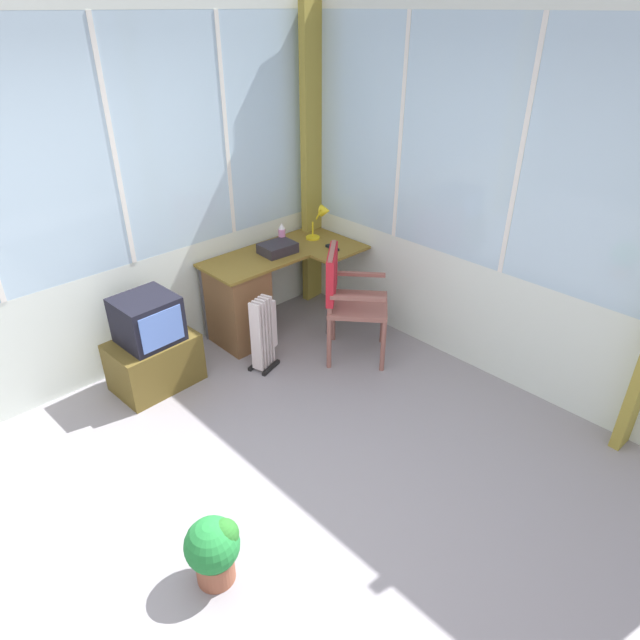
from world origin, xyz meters
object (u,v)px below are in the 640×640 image
(desk_lamp, at_px, (323,217))
(wooden_armchair, at_px, (343,290))
(tv_remote, at_px, (332,248))
(paper_tray, at_px, (278,248))
(desk, at_px, (245,299))
(spray_bottle, at_px, (282,235))
(space_heater, at_px, (264,332))
(potted_plant, at_px, (214,548))
(tv_on_stand, at_px, (152,348))

(desk_lamp, xyz_separation_m, wooden_armchair, (-0.46, -0.72, -0.33))
(tv_remote, xyz_separation_m, paper_tray, (-0.41, 0.27, 0.03))
(tv_remote, height_order, wooden_armchair, wooden_armchair)
(desk, xyz_separation_m, spray_bottle, (0.51, 0.07, 0.44))
(paper_tray, relative_size, space_heater, 0.47)
(tv_remote, xyz_separation_m, spray_bottle, (-0.27, 0.37, 0.09))
(spray_bottle, height_order, wooden_armchair, wooden_armchair)
(desk, distance_m, potted_plant, 2.42)
(paper_tray, xyz_separation_m, wooden_armchair, (0.07, -0.74, -0.17))
(desk, height_order, tv_on_stand, tv_on_stand)
(tv_on_stand, relative_size, potted_plant, 1.91)
(tv_on_stand, bearing_deg, tv_remote, -7.74)
(tv_remote, xyz_separation_m, space_heater, (-0.94, -0.16, -0.42))
(potted_plant, bearing_deg, tv_on_stand, 70.07)
(desk, height_order, wooden_armchair, wooden_armchair)
(spray_bottle, distance_m, potted_plant, 2.88)
(desk_lamp, height_order, potted_plant, desk_lamp)
(tv_remote, distance_m, wooden_armchair, 0.60)
(tv_on_stand, bearing_deg, paper_tray, 1.52)
(tv_remote, xyz_separation_m, wooden_armchair, (-0.34, -0.47, -0.13))
(desk_lamp, bearing_deg, space_heater, -158.55)
(desk_lamp, height_order, tv_on_stand, desk_lamp)
(potted_plant, bearing_deg, paper_tray, 42.67)
(paper_tray, distance_m, space_heater, 0.82)
(desk, bearing_deg, desk_lamp, -2.94)
(desk_lamp, bearing_deg, desk, 177.06)
(spray_bottle, xyz_separation_m, space_heater, (-0.66, -0.53, -0.51))
(tv_remote, bearing_deg, desk_lamp, 71.93)
(desk_lamp, xyz_separation_m, paper_tray, (-0.53, 0.01, -0.16))
(tv_remote, distance_m, spray_bottle, 0.47)
(paper_tray, bearing_deg, tv_on_stand, -178.48)
(desk, height_order, desk_lamp, desk_lamp)
(desk, height_order, space_heater, desk)
(wooden_armchair, distance_m, potted_plant, 2.31)
(spray_bottle, relative_size, space_heater, 0.34)
(desk, height_order, spray_bottle, spray_bottle)
(tv_remote, relative_size, potted_plant, 0.37)
(desk, xyz_separation_m, tv_remote, (0.78, -0.30, 0.35))
(paper_tray, height_order, tv_on_stand, paper_tray)
(potted_plant, bearing_deg, desk, 49.19)
(paper_tray, height_order, potted_plant, paper_tray)
(spray_bottle, height_order, paper_tray, spray_bottle)
(tv_on_stand, height_order, space_heater, tv_on_stand)
(desk, height_order, paper_tray, paper_tray)
(desk_lamp, bearing_deg, wooden_armchair, -122.54)
(space_heater, bearing_deg, spray_bottle, 38.71)
(paper_tray, bearing_deg, desk, 175.12)
(tv_on_stand, height_order, potted_plant, tv_on_stand)
(tv_remote, xyz_separation_m, potted_plant, (-2.36, -1.53, -0.51))
(tv_remote, relative_size, wooden_armchair, 0.16)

